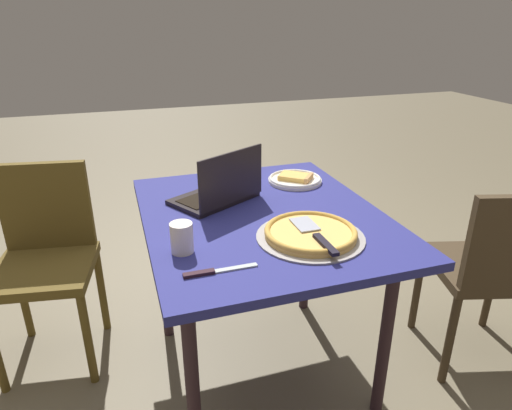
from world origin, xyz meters
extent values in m
plane|color=#6F654C|center=(0.00, 0.00, 0.00)|extent=(12.00, 12.00, 0.00)
cube|color=navy|center=(0.00, 0.00, 0.71)|extent=(1.03, 0.86, 0.03)
cylinder|color=#322026|center=(-0.35, -0.35, 0.35)|extent=(0.05, 0.05, 0.70)
cylinder|color=#322026|center=(0.35, -0.35, 0.35)|extent=(0.05, 0.05, 0.70)
cylinder|color=#322026|center=(-0.35, 0.35, 0.35)|extent=(0.05, 0.05, 0.70)
cylinder|color=#322026|center=(0.35, 0.35, 0.35)|extent=(0.05, 0.05, 0.70)
cube|color=black|center=(-0.18, -0.14, 0.74)|extent=(0.33, 0.38, 0.02)
cube|color=black|center=(-0.18, -0.14, 0.75)|extent=(0.25, 0.31, 0.00)
cube|color=black|center=(-0.09, -0.09, 0.84)|extent=(0.16, 0.28, 0.20)
cube|color=black|center=(-0.09, -0.09, 0.84)|extent=(0.14, 0.25, 0.17)
cylinder|color=white|center=(-0.27, 0.24, 0.73)|extent=(0.23, 0.23, 0.01)
torus|color=white|center=(-0.27, 0.24, 0.74)|extent=(0.23, 0.23, 0.01)
cube|color=#DFAC53|center=(-0.27, 0.24, 0.75)|extent=(0.15, 0.16, 0.02)
cube|color=tan|center=(-0.23, 0.29, 0.75)|extent=(0.08, 0.07, 0.03)
cylinder|color=#9E9999|center=(0.24, 0.08, 0.73)|extent=(0.36, 0.36, 0.01)
cylinder|color=#E3B45C|center=(0.24, 0.08, 0.74)|extent=(0.30, 0.30, 0.02)
torus|color=gold|center=(0.24, 0.08, 0.75)|extent=(0.30, 0.30, 0.02)
cube|color=#AAAEBF|center=(0.19, 0.08, 0.75)|extent=(0.11, 0.07, 0.00)
cube|color=black|center=(0.34, 0.09, 0.76)|extent=(0.14, 0.02, 0.01)
cube|color=silver|center=(0.35, -0.22, 0.73)|extent=(0.02, 0.16, 0.00)
cube|color=black|center=(0.35, -0.31, 0.73)|extent=(0.02, 0.09, 0.01)
cylinder|color=silver|center=(0.20, -0.33, 0.77)|extent=(0.07, 0.07, 0.10)
cylinder|color=#532D0E|center=(0.20, -0.33, 0.80)|extent=(0.06, 0.06, 0.01)
cube|color=brown|center=(-0.34, -0.83, 0.44)|extent=(0.44, 0.44, 0.04)
cube|color=brown|center=(-0.51, -0.80, 0.65)|extent=(0.09, 0.37, 0.38)
cylinder|color=brown|center=(-0.14, -0.68, 0.21)|extent=(0.03, 0.03, 0.42)
cylinder|color=brown|center=(-0.54, -0.97, 0.21)|extent=(0.03, 0.03, 0.42)
cylinder|color=brown|center=(-0.48, -0.63, 0.21)|extent=(0.03, 0.03, 0.42)
cube|color=#3F301F|center=(0.18, 0.90, 0.43)|extent=(0.49, 0.49, 0.04)
cylinder|color=#3F301F|center=(0.06, 1.12, 0.21)|extent=(0.03, 0.03, 0.41)
cylinder|color=#3F301F|center=(-0.03, 0.78, 0.21)|extent=(0.03, 0.03, 0.41)
cylinder|color=#3F301F|center=(0.31, 0.68, 0.21)|extent=(0.03, 0.03, 0.41)
camera|label=1|loc=(1.43, -0.49, 1.40)|focal=31.60mm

